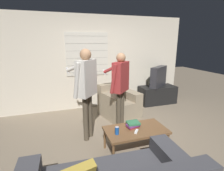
# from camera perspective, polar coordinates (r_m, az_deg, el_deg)

# --- Properties ---
(ground_plane) EXTENTS (16.00, 16.00, 0.00)m
(ground_plane) POSITION_cam_1_polar(r_m,az_deg,el_deg) (3.50, 3.68, -17.91)
(ground_plane) COLOR #7F705B
(wall_back) EXTENTS (5.20, 0.08, 2.55)m
(wall_back) POSITION_cam_1_polar(r_m,az_deg,el_deg) (4.93, -5.01, 7.49)
(wall_back) COLOR beige
(wall_back) RESTS_ON ground_plane
(armchair_beige) EXTENTS (1.00, 1.03, 0.80)m
(armchair_beige) POSITION_cam_1_polar(r_m,az_deg,el_deg) (4.48, 2.15, -5.75)
(armchair_beige) COLOR gray
(armchair_beige) RESTS_ON ground_plane
(coffee_table) EXTENTS (1.04, 0.56, 0.42)m
(coffee_table) POSITION_cam_1_polar(r_m,az_deg,el_deg) (3.09, 7.76, -14.56)
(coffee_table) COLOR brown
(coffee_table) RESTS_ON ground_plane
(tv_stand) EXTENTS (1.10, 0.51, 0.53)m
(tv_stand) POSITION_cam_1_polar(r_m,az_deg,el_deg) (5.54, 14.55, -2.93)
(tv_stand) COLOR black
(tv_stand) RESTS_ON ground_plane
(tv) EXTENTS (0.74, 0.61, 0.60)m
(tv) POSITION_cam_1_polar(r_m,az_deg,el_deg) (5.41, 14.90, 2.82)
(tv) COLOR #2D2D33
(tv) RESTS_ON tv_stand
(person_left_standing) EXTENTS (0.55, 0.84, 1.74)m
(person_left_standing) POSITION_cam_1_polar(r_m,az_deg,el_deg) (3.24, -8.48, 0.67)
(person_left_standing) COLOR #4C4233
(person_left_standing) RESTS_ON ground_plane
(person_right_standing) EXTENTS (0.51, 0.82, 1.63)m
(person_right_standing) POSITION_cam_1_polar(r_m,az_deg,el_deg) (3.67, 2.68, 1.29)
(person_right_standing) COLOR #4C4233
(person_right_standing) RESTS_ON ground_plane
(book_stack) EXTENTS (0.24, 0.18, 0.10)m
(book_stack) POSITION_cam_1_polar(r_m,az_deg,el_deg) (3.09, 6.87, -12.52)
(book_stack) COLOR maroon
(book_stack) RESTS_ON coffee_table
(soda_can) EXTENTS (0.07, 0.07, 0.13)m
(soda_can) POSITION_cam_1_polar(r_m,az_deg,el_deg) (2.87, 1.64, -14.48)
(soda_can) COLOR #194C9E
(soda_can) RESTS_ON coffee_table
(spare_remote) EXTENTS (0.11, 0.13, 0.02)m
(spare_remote) POSITION_cam_1_polar(r_m,az_deg,el_deg) (2.98, 7.97, -14.62)
(spare_remote) COLOR white
(spare_remote) RESTS_ON coffee_table
(floor_fan) EXTENTS (0.29, 0.20, 0.36)m
(floor_fan) POSITION_cam_1_polar(r_m,az_deg,el_deg) (5.04, 6.40, -5.47)
(floor_fan) COLOR #A8A8AD
(floor_fan) RESTS_ON ground_plane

